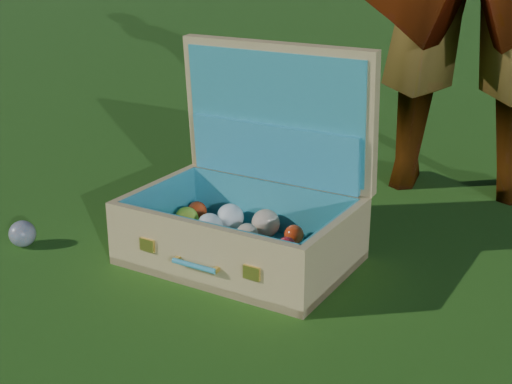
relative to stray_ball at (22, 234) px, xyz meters
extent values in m
plane|color=#215114|center=(0.50, 0.09, -0.03)|extent=(60.00, 60.00, 0.00)
sphere|color=teal|center=(0.00, 0.00, 0.00)|extent=(0.07, 0.07, 0.07)
cube|color=tan|center=(0.50, 0.23, -0.02)|extent=(0.53, 0.37, 0.02)
cube|color=tan|center=(0.51, 0.07, 0.04)|extent=(0.51, 0.04, 0.15)
cube|color=tan|center=(0.49, 0.39, 0.04)|extent=(0.51, 0.04, 0.15)
cube|color=tan|center=(0.25, 0.22, 0.04)|extent=(0.03, 0.31, 0.15)
cube|color=tan|center=(0.75, 0.24, 0.04)|extent=(0.03, 0.31, 0.15)
cube|color=teal|center=(0.50, 0.23, -0.01)|extent=(0.49, 0.33, 0.01)
cube|color=teal|center=(0.51, 0.08, 0.05)|extent=(0.48, 0.03, 0.14)
cube|color=teal|center=(0.49, 0.38, 0.05)|extent=(0.48, 0.03, 0.14)
cube|color=teal|center=(0.27, 0.22, 0.05)|extent=(0.02, 0.31, 0.14)
cube|color=teal|center=(0.74, 0.24, 0.05)|extent=(0.02, 0.31, 0.14)
cube|color=tan|center=(0.49, 0.40, 0.29)|extent=(0.52, 0.08, 0.34)
cube|color=teal|center=(0.49, 0.39, 0.29)|extent=(0.48, 0.05, 0.30)
cube|color=teal|center=(0.49, 0.38, 0.20)|extent=(0.46, 0.05, 0.14)
cube|color=#F2C659|center=(0.37, 0.05, 0.04)|extent=(0.04, 0.01, 0.03)
cube|color=#F2C659|center=(0.65, 0.06, 0.04)|extent=(0.04, 0.01, 0.03)
cylinder|color=teal|center=(0.51, 0.04, 0.03)|extent=(0.11, 0.02, 0.01)
cube|color=#F2C659|center=(0.46, 0.05, 0.03)|extent=(0.01, 0.02, 0.01)
cube|color=#F2C659|center=(0.56, 0.05, 0.03)|extent=(0.01, 0.02, 0.01)
sphere|color=#CBE838|center=(0.30, 0.11, 0.02)|extent=(0.06, 0.06, 0.06)
sphere|color=#EE3D14|center=(0.40, 0.11, 0.02)|extent=(0.06, 0.06, 0.06)
sphere|color=navy|center=(0.51, 0.11, 0.02)|extent=(0.06, 0.06, 0.06)
sphere|color=#CBE838|center=(0.59, 0.12, 0.02)|extent=(0.06, 0.06, 0.06)
sphere|color=silver|center=(0.71, 0.13, 0.01)|extent=(0.04, 0.04, 0.04)
sphere|color=red|center=(0.32, 0.18, 0.01)|extent=(0.04, 0.04, 0.04)
sphere|color=navy|center=(0.40, 0.19, 0.01)|extent=(0.05, 0.05, 0.05)
sphere|color=#CBE838|center=(0.50, 0.20, 0.02)|extent=(0.06, 0.06, 0.06)
sphere|color=gold|center=(0.61, 0.20, 0.02)|extent=(0.06, 0.06, 0.06)
sphere|color=gold|center=(0.70, 0.20, 0.02)|extent=(0.07, 0.07, 0.07)
sphere|color=#CBE838|center=(0.31, 0.26, 0.02)|extent=(0.06, 0.06, 0.06)
sphere|color=silver|center=(0.39, 0.25, 0.02)|extent=(0.07, 0.07, 0.07)
sphere|color=#D1B493|center=(0.49, 0.27, 0.02)|extent=(0.05, 0.05, 0.05)
sphere|color=red|center=(0.60, 0.28, 0.01)|extent=(0.04, 0.04, 0.04)
sphere|color=#CBE838|center=(0.70, 0.27, 0.02)|extent=(0.06, 0.06, 0.06)
sphere|color=#EE3D14|center=(0.30, 0.33, 0.02)|extent=(0.05, 0.05, 0.05)
sphere|color=silver|center=(0.41, 0.32, 0.03)|extent=(0.07, 0.07, 0.07)
sphere|color=#D1B493|center=(0.50, 0.34, 0.03)|extent=(0.07, 0.07, 0.07)
sphere|color=#EE3D14|center=(0.58, 0.34, 0.01)|extent=(0.05, 0.05, 0.05)
camera|label=1|loc=(1.38, -1.04, 0.70)|focal=50.00mm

